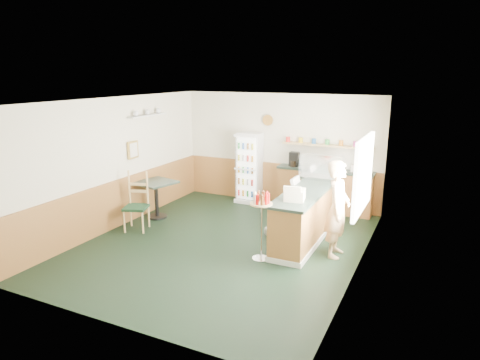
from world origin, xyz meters
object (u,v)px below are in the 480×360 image
Objects in this scene: display_case at (321,167)px; drinks_fridge at (249,168)px; condiment_stand at (261,215)px; cafe_table at (156,192)px; cash_register at (295,195)px; shopkeeper at (338,209)px; cafe_chair at (139,199)px.

drinks_fridge is at bearing 156.82° from display_case.
condiment_stand reaches higher than cafe_table.
cash_register is 0.38× the size of cafe_table.
shopkeeper reaches higher than condiment_stand.
shopkeeper is at bearing -13.40° from cafe_chair.
cash_register is at bearing 108.10° from shopkeeper.
drinks_fridge is 2.45m from cafe_table.
shopkeeper reaches higher than cash_register.
condiment_stand is (-1.14, -0.73, -0.05)m from shopkeeper.
drinks_fridge is at bearing 56.36° from cafe_table.
cafe_table is (-2.96, 1.04, -0.23)m from condiment_stand.
cafe_table is at bearing 83.09° from shopkeeper.
cafe_table is 0.76× the size of cafe_chair.
shopkeeper is (0.70, 0.26, -0.24)m from cash_register.
cafe_chair is (-4.02, -0.40, -0.23)m from shopkeeper.
cafe_chair is at bearing -150.64° from display_case.
cafe_chair is (0.08, -0.71, 0.04)m from cafe_table.
shopkeeper is at bearing -4.34° from cafe_table.
cafe_table is (-3.40, 0.58, -0.52)m from cash_register.
cash_register is (2.05, -2.60, 0.24)m from drinks_fridge.
drinks_fridge reaches higher than cafe_chair.
shopkeeper is (2.75, -2.34, -0.01)m from drinks_fridge.
condiment_stand is (1.61, -3.07, -0.06)m from drinks_fridge.
shopkeeper reaches higher than cafe_chair.
cafe_table is (-1.35, -2.03, -0.28)m from drinks_fridge.
drinks_fridge is 4.94× the size of cash_register.
cafe_chair is (-3.32, -0.14, -0.47)m from cash_register.
display_case is (2.05, -0.88, 0.38)m from drinks_fridge.
cafe_chair is (-2.88, 0.32, -0.18)m from condiment_stand.
display_case reaches higher than cafe_table.
shopkeeper reaches higher than display_case.
drinks_fridge reaches higher than shopkeeper.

